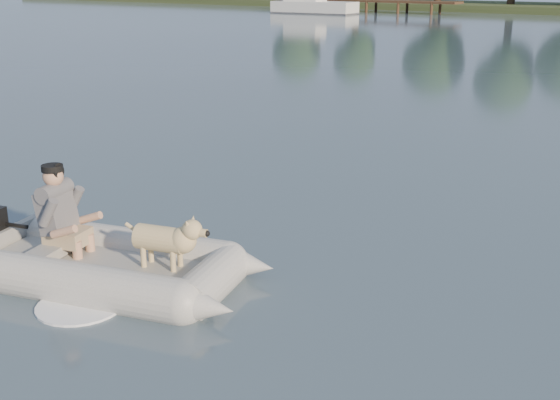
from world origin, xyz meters
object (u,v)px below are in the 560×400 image
Objects in this scene: man at (58,208)px; cabin_cruiser at (314,1)px; dock at (361,6)px; dinghy at (108,232)px; dog at (161,243)px.

man is 0.14× the size of cabin_cruiser.
man is (24.56, -52.02, 0.22)m from dock.
dinghy reaches higher than dock.
dinghy is at bearing -64.08° from dock.
man reaches higher than dog.
man is 54.15m from cabin_cruiser.
cabin_cruiser is (-26.45, 47.26, 0.25)m from man.
dock is at bearing 65.14° from cabin_cruiser.
cabin_cruiser is at bearing 104.91° from dinghy.
dock is 17.58× the size of man.
man is 1.16× the size of dog.
dinghy reaches higher than dog.
man is at bearing 175.76° from dinghy.
dog is 0.12× the size of cabin_cruiser.
dock is 2.38× the size of cabin_cruiser.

